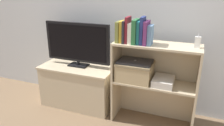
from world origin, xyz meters
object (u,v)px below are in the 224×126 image
object	(u,v)px
book_forest	(135,32)
book_navy	(143,31)
tv_stand	(80,85)
tv	(77,43)
book_ivory	(131,33)
baby_monitor	(198,42)
book_teal	(139,33)
book_olive	(119,32)
storage_basket_left	(135,70)
book_mustard	(122,32)
book_skyblue	(150,35)
magazine_stack	(163,81)
book_maroon	(128,30)
laptop	(135,61)
book_plum	(146,33)
book_charcoal	(125,32)

from	to	relation	value
book_forest	book_navy	bearing A→B (deg)	0.00
tv_stand	tv	distance (m)	0.51
book_ivory	baby_monitor	distance (m)	0.60
tv_stand	book_teal	world-z (taller)	book_teal
book_olive	storage_basket_left	bearing A→B (deg)	11.91
storage_basket_left	book_forest	bearing A→B (deg)	-90.06
tv	tv_stand	bearing A→B (deg)	90.00
book_mustard	book_skyblue	xyz separation A→B (m)	(0.27, 0.00, -0.01)
book_navy	baby_monitor	distance (m)	0.49
tv	magazine_stack	world-z (taller)	tv
book_maroon	book_skyblue	world-z (taller)	book_maroon
book_mustard	book_teal	xyz separation A→B (m)	(0.17, 0.00, 0.00)
book_maroon	storage_basket_left	world-z (taller)	book_maroon
baby_monitor	laptop	size ratio (longest dim) A/B	0.39
book_mustard	laptop	bearing A→B (deg)	14.97
book_navy	book_mustard	bearing A→B (deg)	180.00
book_forest	book_skyblue	world-z (taller)	book_forest
tv_stand	book_maroon	world-z (taller)	book_maroon
book_ivory	laptop	size ratio (longest dim) A/B	0.58
book_olive	book_skyblue	distance (m)	0.31
book_plum	magazine_stack	world-z (taller)	book_plum
book_teal	book_plum	xyz separation A→B (m)	(0.07, 0.00, 0.00)
book_forest	book_charcoal	bearing A→B (deg)	180.00
baby_monitor	tv	bearing A→B (deg)	176.80
baby_monitor	laptop	world-z (taller)	baby_monitor
book_plum	magazine_stack	distance (m)	0.51
book_olive	baby_monitor	xyz separation A→B (m)	(0.72, 0.05, -0.05)
book_ivory	book_forest	distance (m)	0.04
book_charcoal	book_teal	size ratio (longest dim) A/B	0.99
book_maroon	storage_basket_left	xyz separation A→B (m)	(0.07, 0.03, -0.41)
tv_stand	magazine_stack	xyz separation A→B (m)	(0.99, -0.09, 0.25)
tv_stand	storage_basket_left	world-z (taller)	storage_basket_left
book_olive	book_charcoal	xyz separation A→B (m)	(0.06, 0.00, 0.01)
book_teal	tv_stand	bearing A→B (deg)	170.62
book_ivory	tv	bearing A→B (deg)	169.70
book_plum	book_charcoal	bearing A→B (deg)	180.00
book_mustard	book_ivory	xyz separation A→B (m)	(0.09, 0.00, -0.01)
book_charcoal	book_ivory	distance (m)	0.06
tv_stand	book_plum	bearing A→B (deg)	-8.60
book_charcoal	storage_basket_left	bearing A→B (deg)	19.02
tv_stand	tv	size ratio (longest dim) A/B	1.10
laptop	book_maroon	bearing A→B (deg)	-154.75
tv_stand	baby_monitor	distance (m)	1.42
book_mustard	book_skyblue	distance (m)	0.27
book_teal	magazine_stack	xyz separation A→B (m)	(0.25, 0.03, -0.47)
book_navy	storage_basket_left	distance (m)	0.42
tv_stand	book_teal	bearing A→B (deg)	-9.38
book_maroon	book_navy	size ratio (longest dim) A/B	0.97
book_teal	laptop	xyz separation A→B (m)	(-0.04, 0.03, -0.30)
book_teal	baby_monitor	size ratio (longest dim) A/B	1.64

